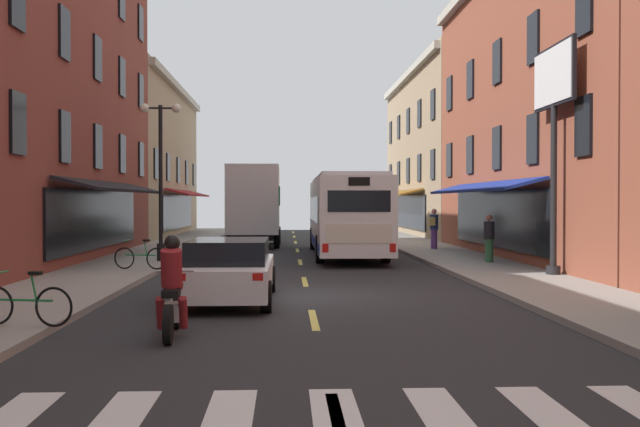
{
  "coord_description": "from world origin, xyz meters",
  "views": [
    {
      "loc": [
        -0.52,
        -17.16,
        2.2
      ],
      "look_at": [
        0.77,
        10.56,
        1.75
      ],
      "focal_mm": 41.35,
      "sensor_mm": 36.0,
      "label": 1
    }
  ],
  "objects_px": {
    "bicycle_near": "(141,257)",
    "bicycle_mid": "(25,304)",
    "sedan_near": "(229,270)",
    "sedan_mid": "(257,226)",
    "motorcycle_rider": "(172,293)",
    "pedestrian_mid": "(489,238)",
    "street_lamp_twin": "(161,174)",
    "pedestrian_near": "(434,228)",
    "box_truck": "(255,206)",
    "transit_bus": "(345,214)",
    "billboard_sign": "(554,99)"
  },
  "relations": [
    {
      "from": "billboard_sign",
      "to": "street_lamp_twin",
      "type": "height_order",
      "value": "billboard_sign"
    },
    {
      "from": "box_truck",
      "to": "pedestrian_near",
      "type": "relative_size",
      "value": 3.77
    },
    {
      "from": "motorcycle_rider",
      "to": "pedestrian_mid",
      "type": "relative_size",
      "value": 1.28
    },
    {
      "from": "pedestrian_mid",
      "to": "street_lamp_twin",
      "type": "bearing_deg",
      "value": -174.39
    },
    {
      "from": "box_truck",
      "to": "street_lamp_twin",
      "type": "distance_m",
      "value": 10.7
    },
    {
      "from": "sedan_mid",
      "to": "bicycle_near",
      "type": "height_order",
      "value": "sedan_mid"
    },
    {
      "from": "sedan_mid",
      "to": "street_lamp_twin",
      "type": "distance_m",
      "value": 20.37
    },
    {
      "from": "bicycle_near",
      "to": "pedestrian_near",
      "type": "height_order",
      "value": "pedestrian_near"
    },
    {
      "from": "sedan_near",
      "to": "motorcycle_rider",
      "type": "xyz_separation_m",
      "value": [
        -0.61,
        -4.13,
        0.01
      ]
    },
    {
      "from": "billboard_sign",
      "to": "sedan_near",
      "type": "relative_size",
      "value": 1.36
    },
    {
      "from": "billboard_sign",
      "to": "motorcycle_rider",
      "type": "xyz_separation_m",
      "value": [
        -9.41,
        -8.44,
        -4.38
      ]
    },
    {
      "from": "sedan_near",
      "to": "street_lamp_twin",
      "type": "relative_size",
      "value": 0.87
    },
    {
      "from": "bicycle_near",
      "to": "bicycle_mid",
      "type": "bearing_deg",
      "value": -89.4
    },
    {
      "from": "sedan_mid",
      "to": "motorcycle_rider",
      "type": "height_order",
      "value": "motorcycle_rider"
    },
    {
      "from": "bicycle_near",
      "to": "box_truck",
      "type": "bearing_deg",
      "value": 77.89
    },
    {
      "from": "sedan_near",
      "to": "street_lamp_twin",
      "type": "bearing_deg",
      "value": 107.87
    },
    {
      "from": "bicycle_near",
      "to": "pedestrian_mid",
      "type": "relative_size",
      "value": 1.04
    },
    {
      "from": "sedan_mid",
      "to": "pedestrian_mid",
      "type": "xyz_separation_m",
      "value": [
        8.73,
        -21.15,
        0.28
      ]
    },
    {
      "from": "box_truck",
      "to": "pedestrian_mid",
      "type": "height_order",
      "value": "box_truck"
    },
    {
      "from": "bicycle_mid",
      "to": "pedestrian_near",
      "type": "bearing_deg",
      "value": 60.96
    },
    {
      "from": "box_truck",
      "to": "motorcycle_rider",
      "type": "relative_size",
      "value": 3.18
    },
    {
      "from": "sedan_mid",
      "to": "pedestrian_near",
      "type": "xyz_separation_m",
      "value": [
        8.24,
        -14.19,
        0.38
      ]
    },
    {
      "from": "box_truck",
      "to": "sedan_near",
      "type": "xyz_separation_m",
      "value": [
        0.29,
        -19.93,
        -1.3
      ]
    },
    {
      "from": "transit_bus",
      "to": "street_lamp_twin",
      "type": "relative_size",
      "value": 2.2
    },
    {
      "from": "pedestrian_near",
      "to": "sedan_near",
      "type": "bearing_deg",
      "value": -90.33
    },
    {
      "from": "box_truck",
      "to": "pedestrian_mid",
      "type": "bearing_deg",
      "value": -53.35
    },
    {
      "from": "bicycle_near",
      "to": "billboard_sign",
      "type": "bearing_deg",
      "value": -10.0
    },
    {
      "from": "box_truck",
      "to": "street_lamp_twin",
      "type": "bearing_deg",
      "value": -105.42
    },
    {
      "from": "pedestrian_near",
      "to": "street_lamp_twin",
      "type": "bearing_deg",
      "value": -125.53
    },
    {
      "from": "billboard_sign",
      "to": "transit_bus",
      "type": "height_order",
      "value": "billboard_sign"
    },
    {
      "from": "billboard_sign",
      "to": "sedan_mid",
      "type": "xyz_separation_m",
      "value": [
        -9.38,
        25.42,
        -4.4
      ]
    },
    {
      "from": "billboard_sign",
      "to": "pedestrian_mid",
      "type": "relative_size",
      "value": 4.0
    },
    {
      "from": "bicycle_mid",
      "to": "motorcycle_rider",
      "type": "bearing_deg",
      "value": -7.04
    },
    {
      "from": "pedestrian_mid",
      "to": "sedan_near",
      "type": "bearing_deg",
      "value": -122.39
    },
    {
      "from": "transit_bus",
      "to": "box_truck",
      "type": "bearing_deg",
      "value": 122.02
    },
    {
      "from": "transit_bus",
      "to": "bicycle_mid",
      "type": "bearing_deg",
      "value": -111.09
    },
    {
      "from": "sedan_near",
      "to": "street_lamp_twin",
      "type": "xyz_separation_m",
      "value": [
        -3.12,
        9.67,
        2.46
      ]
    },
    {
      "from": "bicycle_mid",
      "to": "pedestrian_mid",
      "type": "bearing_deg",
      "value": 47.83
    },
    {
      "from": "pedestrian_near",
      "to": "transit_bus",
      "type": "bearing_deg",
      "value": -128.63
    },
    {
      "from": "box_truck",
      "to": "street_lamp_twin",
      "type": "relative_size",
      "value": 1.2
    },
    {
      "from": "pedestrian_near",
      "to": "street_lamp_twin",
      "type": "height_order",
      "value": "street_lamp_twin"
    },
    {
      "from": "transit_bus",
      "to": "sedan_near",
      "type": "xyz_separation_m",
      "value": [
        -3.65,
        -13.63,
        -0.99
      ]
    },
    {
      "from": "street_lamp_twin",
      "to": "bicycle_mid",
      "type": "bearing_deg",
      "value": -89.84
    },
    {
      "from": "bicycle_mid",
      "to": "street_lamp_twin",
      "type": "relative_size",
      "value": 0.31
    },
    {
      "from": "sedan_near",
      "to": "box_truck",
      "type": "bearing_deg",
      "value": 90.83
    },
    {
      "from": "transit_bus",
      "to": "pedestrian_near",
      "type": "relative_size",
      "value": 6.88
    },
    {
      "from": "sedan_near",
      "to": "sedan_mid",
      "type": "distance_m",
      "value": 29.74
    },
    {
      "from": "sedan_mid",
      "to": "pedestrian_mid",
      "type": "distance_m",
      "value": 22.88
    },
    {
      "from": "billboard_sign",
      "to": "pedestrian_mid",
      "type": "height_order",
      "value": "billboard_sign"
    },
    {
      "from": "billboard_sign",
      "to": "motorcycle_rider",
      "type": "height_order",
      "value": "billboard_sign"
    }
  ]
}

